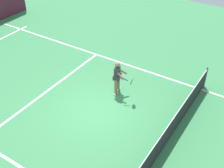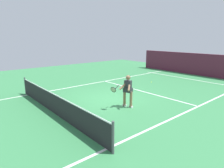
# 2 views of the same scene
# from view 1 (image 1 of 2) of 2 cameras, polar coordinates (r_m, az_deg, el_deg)

# --- Properties ---
(ground_plane) EXTENTS (27.98, 27.98, 0.00)m
(ground_plane) POSITION_cam_1_polar(r_m,az_deg,el_deg) (12.02, -3.10, -5.08)
(ground_plane) COLOR #38844C
(service_line_marking) EXTENTS (7.34, 0.10, 0.01)m
(service_line_marking) POSITION_cam_1_polar(r_m,az_deg,el_deg) (13.36, -12.12, -1.07)
(service_line_marking) COLOR white
(service_line_marking) RESTS_ON ground
(sideline_left_marking) EXTENTS (0.10, 19.52, 0.01)m
(sideline_left_marking) POSITION_cam_1_polar(r_m,az_deg,el_deg) (14.53, 5.26, 2.99)
(sideline_left_marking) COLOR white
(sideline_left_marking) RESTS_ON ground
(court_net) EXTENTS (8.02, 0.08, 1.00)m
(court_net) POSITION_cam_1_polar(r_m,az_deg,el_deg) (10.63, 11.01, -9.10)
(court_net) COLOR #4C4C51
(court_net) RESTS_ON ground
(tennis_player) EXTENTS (0.67, 1.06, 1.55)m
(tennis_player) POSITION_cam_1_polar(r_m,az_deg,el_deg) (12.41, 1.12, 1.46)
(tennis_player) COLOR #8C6647
(tennis_player) RESTS_ON ground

